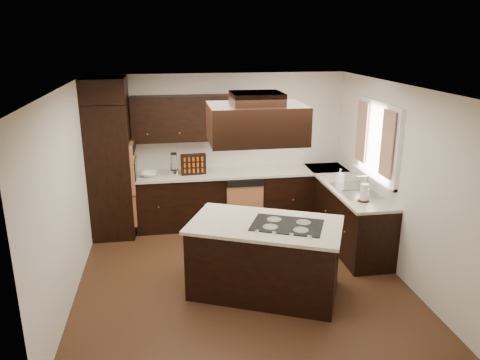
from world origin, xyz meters
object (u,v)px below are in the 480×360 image
at_px(oven_column, 111,170).
at_px(spice_rack, 193,164).
at_px(range_hood, 256,123).
at_px(island, 265,259).

height_order(oven_column, spice_rack, oven_column).
bearing_deg(range_hood, spice_rack, 104.15).
bearing_deg(oven_column, range_hood, -50.26).
bearing_deg(oven_column, spice_rack, 2.14).
distance_m(oven_column, island, 3.02).
xyz_separation_m(island, range_hood, (-0.14, -0.10, 1.72)).
height_order(oven_column, range_hood, range_hood).
bearing_deg(oven_column, island, -46.91).
relative_size(island, range_hood, 1.67).
height_order(range_hood, spice_rack, range_hood).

